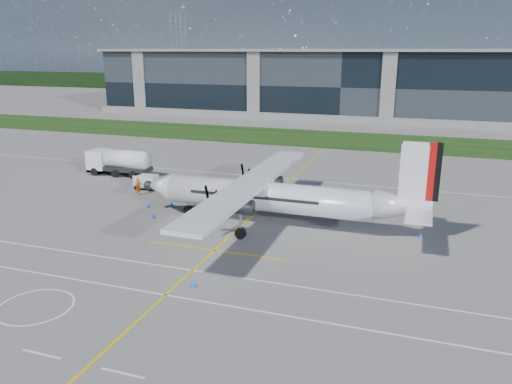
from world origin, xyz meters
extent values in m
plane|color=slate|center=(0.00, 40.00, 0.00)|extent=(400.00, 400.00, 0.00)
cube|color=#15340E|center=(0.00, 48.00, 0.02)|extent=(400.00, 18.00, 0.04)
cube|color=black|center=(0.00, 80.00, 7.50)|extent=(120.00, 20.00, 15.00)
cube|color=black|center=(0.00, 140.00, 3.00)|extent=(400.00, 6.00, 6.00)
cube|color=yellow|center=(3.00, 10.00, 0.01)|extent=(0.20, 70.00, 0.01)
cube|color=white|center=(0.00, -14.00, 0.01)|extent=(90.00, 0.15, 0.01)
imported|color=#F25907|center=(-11.24, 5.90, 1.08)|extent=(0.91, 1.05, 2.16)
cone|color=blue|center=(18.64, 2.19, 0.25)|extent=(0.36, 0.36, 0.50)
cone|color=blue|center=(-7.90, 2.21, 0.25)|extent=(0.36, 0.36, 0.50)
cone|color=blue|center=(-5.72, -0.56, 0.25)|extent=(0.36, 0.36, 0.50)
cone|color=blue|center=(4.23, -12.29, 0.25)|extent=(0.36, 0.36, 0.50)
cone|color=blue|center=(-5.76, 3.25, 0.25)|extent=(0.36, 0.36, 0.50)
cone|color=blue|center=(4.13, 14.88, 0.25)|extent=(0.36, 0.36, 0.50)
camera|label=1|loc=(18.20, -40.09, 15.56)|focal=35.00mm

